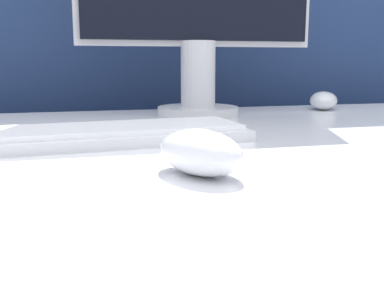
# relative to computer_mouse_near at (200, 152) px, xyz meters

# --- Properties ---
(partition_panel) EXTENTS (5.00, 0.03, 1.41)m
(partition_panel) POSITION_rel_computer_mouse_near_xyz_m (-0.03, 0.79, -0.07)
(partition_panel) COLOR navy
(partition_panel) RESTS_ON ground_plane
(computer_mouse_near) EXTENTS (0.10, 0.13, 0.05)m
(computer_mouse_near) POSITION_rel_computer_mouse_near_xyz_m (0.00, 0.00, 0.00)
(computer_mouse_near) COLOR white
(computer_mouse_near) RESTS_ON desk
(keyboard) EXTENTS (0.41, 0.17, 0.02)m
(keyboard) POSITION_rel_computer_mouse_near_xyz_m (-0.08, 0.22, -0.01)
(keyboard) COLOR white
(keyboard) RESTS_ON desk
(computer_mouse_far) EXTENTS (0.11, 0.13, 0.04)m
(computer_mouse_far) POSITION_rel_computer_mouse_near_xyz_m (0.46, 0.54, -0.00)
(computer_mouse_far) COLOR white
(computer_mouse_far) RESTS_ON desk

